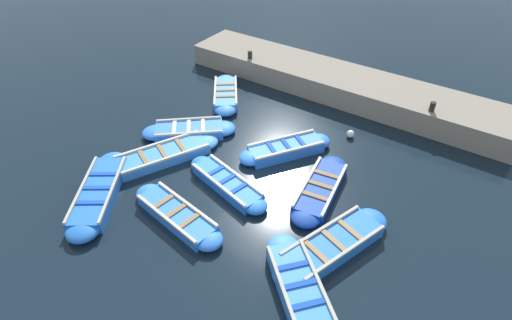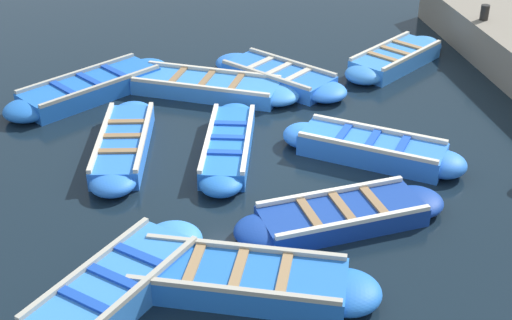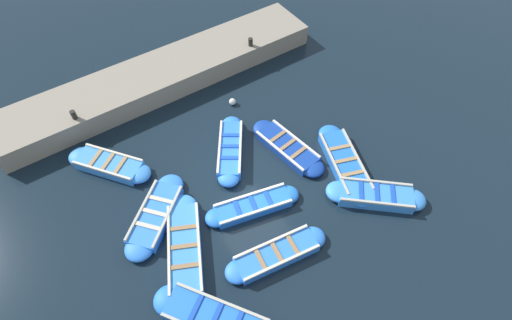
# 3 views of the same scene
# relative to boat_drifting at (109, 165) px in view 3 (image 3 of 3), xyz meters

# --- Properties ---
(ground_plane) EXTENTS (120.00, 120.00, 0.00)m
(ground_plane) POSITION_rel_boat_drifting_xyz_m (-3.50, -3.67, -0.19)
(ground_plane) COLOR black
(boat_drifting) EXTENTS (3.14, 2.68, 0.43)m
(boat_drifting) POSITION_rel_boat_drifting_xyz_m (0.00, 0.00, 0.00)
(boat_drifting) COLOR #3884E0
(boat_drifting) RESTS_ON ground
(boat_bow_out) EXTENTS (3.20, 2.52, 0.46)m
(boat_bow_out) POSITION_rel_boat_drifting_xyz_m (-1.86, -4.01, 0.01)
(boat_bow_out) COLOR blue
(boat_bow_out) RESTS_ON ground
(boat_broadside) EXTENTS (1.27, 3.50, 0.39)m
(boat_broadside) POSITION_rel_boat_drifting_xyz_m (-6.20, -3.02, -0.02)
(boat_broadside) COLOR blue
(boat_broadside) RESTS_ON ground
(boat_far_corner) EXTENTS (2.91, 3.18, 0.40)m
(boat_far_corner) POSITION_rel_boat_drifting_xyz_m (-2.84, -0.50, -0.02)
(boat_far_corner) COLOR blue
(boat_far_corner) RESTS_ON ground
(boat_near_quay) EXTENTS (2.90, 3.12, 0.47)m
(boat_near_quay) POSITION_rel_boat_drifting_xyz_m (-6.37, -7.08, 0.02)
(boat_near_quay) COLOR #3884E0
(boat_near_quay) RESTS_ON ground
(boat_alongside) EXTENTS (3.90, 2.14, 0.43)m
(boat_alongside) POSITION_rel_boat_drifting_xyz_m (-4.73, -7.14, -0.00)
(boat_alongside) COLOR blue
(boat_alongside) RESTS_ON ground
(boat_end_of_row) EXTENTS (3.72, 2.97, 0.44)m
(boat_end_of_row) POSITION_rel_boat_drifting_xyz_m (-6.85, -0.46, 0.00)
(boat_end_of_row) COLOR blue
(boat_end_of_row) RESTS_ON ground
(boat_mid_row) EXTENTS (3.52, 1.36, 0.37)m
(boat_mid_row) POSITION_rel_boat_drifting_xyz_m (-2.94, -5.88, -0.03)
(boat_mid_row) COLOR navy
(boat_mid_row) RESTS_ON ground
(boat_outer_right) EXTENTS (4.03, 2.58, 0.39)m
(boat_outer_right) POSITION_rel_boat_drifting_xyz_m (-4.44, -0.74, -0.02)
(boat_outer_right) COLOR #3884E0
(boat_outer_right) RESTS_ON ground
(boat_inner_gap) EXTENTS (1.48, 3.41, 0.38)m
(boat_inner_gap) POSITION_rel_boat_drifting_xyz_m (-4.34, -3.38, -0.02)
(boat_inner_gap) COLOR blue
(boat_inner_gap) RESTS_ON ground
(quay_wall) EXTENTS (2.44, 13.83, 0.90)m
(quay_wall) POSITION_rel_boat_drifting_xyz_m (3.03, -3.67, 0.26)
(quay_wall) COLOR gray
(quay_wall) RESTS_ON ground
(bollard_north) EXTENTS (0.20, 0.20, 0.35)m
(bollard_north) POSITION_rel_boat_drifting_xyz_m (2.16, -7.60, 0.89)
(bollard_north) COLOR black
(bollard_north) RESTS_ON quay_wall
(bollard_mid_north) EXTENTS (0.20, 0.20, 0.35)m
(bollard_mid_north) POSITION_rel_boat_drifting_xyz_m (2.16, 0.27, 0.89)
(bollard_mid_north) COLOR black
(bollard_mid_north) RESTS_ON quay_wall
(buoy_orange_near) EXTENTS (0.28, 0.28, 0.28)m
(buoy_orange_near) POSITION_rel_boat_drifting_xyz_m (0.30, -5.45, -0.05)
(buoy_orange_near) COLOR silver
(buoy_orange_near) RESTS_ON ground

